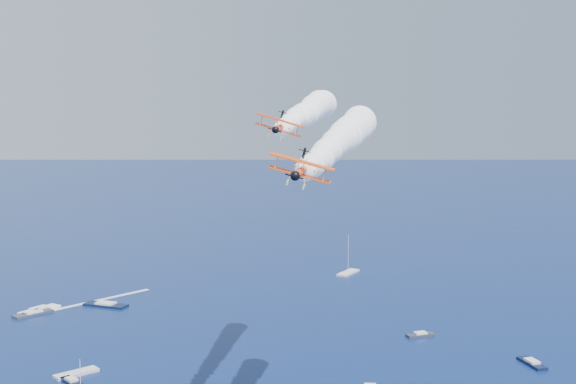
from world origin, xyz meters
TOP-DOWN VIEW (x-y plane):
  - biplane_lead at (5.23, 31.88)m, footprint 10.57×10.81m
  - biplane_trail at (-9.45, 7.13)m, footprint 10.43×10.82m
  - smoke_trail_lead at (26.83, 53.13)m, footprint 63.71×63.71m
  - smoke_trail_trail at (13.20, 27.25)m, footprint 63.70×63.32m
  - spectator_boats at (-5.72, 122.98)m, footprint 237.81×183.14m

SIDE VIEW (x-z plane):
  - spectator_boats at x=-5.72m, z-range 0.00..0.70m
  - biplane_trail at x=-9.45m, z-range 52.54..59.20m
  - smoke_trail_trail at x=13.20m, z-range 52.65..63.71m
  - biplane_lead at x=5.23m, z-range 56.79..63.69m
  - smoke_trail_lead at x=26.83m, z-range 57.02..68.08m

